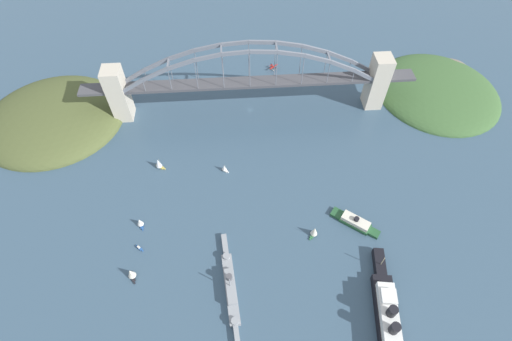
{
  "coord_description": "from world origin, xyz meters",
  "views": [
    {
      "loc": [
        13.31,
        266.68,
        247.34
      ],
      "look_at": [
        0.0,
        80.48,
        8.0
      ],
      "focal_mm": 26.34,
      "sensor_mm": 36.0,
      "label": 1
    }
  ],
  "objects_px": {
    "seaplane_taxiing_near_bridge": "(273,67)",
    "small_boat_2": "(314,231)",
    "harbor_arch_bridge": "(250,85)",
    "small_boat_5": "(131,273)",
    "ocean_liner": "(388,321)",
    "small_boat_1": "(224,168)",
    "small_boat_3": "(140,222)",
    "small_boat_4": "(139,248)",
    "harbor_ferry_steamer": "(355,222)",
    "small_boat_0": "(158,163)",
    "naval_cruiser": "(231,287)"
  },
  "relations": [
    {
      "from": "small_boat_2",
      "to": "small_boat_5",
      "type": "relative_size",
      "value": 0.99
    },
    {
      "from": "ocean_liner",
      "to": "small_boat_5",
      "type": "xyz_separation_m",
      "value": [
        164.06,
        -43.04,
        -0.72
      ]
    },
    {
      "from": "ocean_liner",
      "to": "naval_cruiser",
      "type": "distance_m",
      "value": 101.84
    },
    {
      "from": "harbor_ferry_steamer",
      "to": "seaplane_taxiing_near_bridge",
      "type": "xyz_separation_m",
      "value": [
        42.37,
        -190.82,
        -0.15
      ]
    },
    {
      "from": "small_boat_4",
      "to": "small_boat_5",
      "type": "xyz_separation_m",
      "value": [
        1.95,
        20.8,
        4.22
      ]
    },
    {
      "from": "harbor_ferry_steamer",
      "to": "small_boat_0",
      "type": "xyz_separation_m",
      "value": [
        151.03,
        -65.37,
        2.68
      ]
    },
    {
      "from": "seaplane_taxiing_near_bridge",
      "to": "small_boat_5",
      "type": "distance_m",
      "value": 250.58
    },
    {
      "from": "naval_cruiser",
      "to": "seaplane_taxiing_near_bridge",
      "type": "xyz_separation_m",
      "value": [
        -52.03,
        -234.03,
        -0.59
      ]
    },
    {
      "from": "small_boat_1",
      "to": "small_boat_5",
      "type": "height_order",
      "value": "small_boat_5"
    },
    {
      "from": "harbor_ferry_steamer",
      "to": "small_boat_2",
      "type": "height_order",
      "value": "small_boat_2"
    },
    {
      "from": "naval_cruiser",
      "to": "small_boat_5",
      "type": "xyz_separation_m",
      "value": [
        66.68,
        -13.36,
        2.05
      ]
    },
    {
      "from": "seaplane_taxiing_near_bridge",
      "to": "small_boat_2",
      "type": "relative_size",
      "value": 0.9
    },
    {
      "from": "seaplane_taxiing_near_bridge",
      "to": "harbor_arch_bridge",
      "type": "bearing_deg",
      "value": 64.91
    },
    {
      "from": "ocean_liner",
      "to": "naval_cruiser",
      "type": "relative_size",
      "value": 1.22
    },
    {
      "from": "seaplane_taxiing_near_bridge",
      "to": "small_boat_5",
      "type": "xyz_separation_m",
      "value": [
        118.71,
        220.66,
        2.64
      ]
    },
    {
      "from": "small_boat_4",
      "to": "small_boat_5",
      "type": "distance_m",
      "value": 21.32
    },
    {
      "from": "harbor_arch_bridge",
      "to": "small_boat_1",
      "type": "height_order",
      "value": "harbor_arch_bridge"
    },
    {
      "from": "small_boat_1",
      "to": "small_boat_3",
      "type": "xyz_separation_m",
      "value": [
        63.75,
        47.33,
        0.19
      ]
    },
    {
      "from": "small_boat_2",
      "to": "naval_cruiser",
      "type": "bearing_deg",
      "value": 30.25
    },
    {
      "from": "ocean_liner",
      "to": "small_boat_5",
      "type": "height_order",
      "value": "ocean_liner"
    },
    {
      "from": "small_boat_1",
      "to": "small_boat_4",
      "type": "distance_m",
      "value": 91.62
    },
    {
      "from": "harbor_arch_bridge",
      "to": "small_boat_2",
      "type": "xyz_separation_m",
      "value": [
        -38.5,
        137.18,
        -24.87
      ]
    },
    {
      "from": "seaplane_taxiing_near_bridge",
      "to": "small_boat_2",
      "type": "distance_m",
      "value": 198.05
    },
    {
      "from": "harbor_ferry_steamer",
      "to": "seaplane_taxiing_near_bridge",
      "type": "bearing_deg",
      "value": -77.48
    },
    {
      "from": "seaplane_taxiing_near_bridge",
      "to": "small_boat_3",
      "type": "relative_size",
      "value": 1.12
    },
    {
      "from": "small_boat_2",
      "to": "small_boat_5",
      "type": "xyz_separation_m",
      "value": [
        128.85,
        22.89,
        0.07
      ]
    },
    {
      "from": "naval_cruiser",
      "to": "small_boat_1",
      "type": "bearing_deg",
      "value": -88.85
    },
    {
      "from": "ocean_liner",
      "to": "small_boat_1",
      "type": "relative_size",
      "value": 12.12
    },
    {
      "from": "ocean_liner",
      "to": "small_boat_5",
      "type": "relative_size",
      "value": 9.11
    },
    {
      "from": "naval_cruiser",
      "to": "small_boat_1",
      "type": "relative_size",
      "value": 9.96
    },
    {
      "from": "small_boat_2",
      "to": "small_boat_3",
      "type": "distance_m",
      "value": 129.11
    },
    {
      "from": "small_boat_0",
      "to": "small_boat_1",
      "type": "bearing_deg",
      "value": 171.99
    },
    {
      "from": "naval_cruiser",
      "to": "small_boat_4",
      "type": "bearing_deg",
      "value": -27.82
    },
    {
      "from": "harbor_ferry_steamer",
      "to": "ocean_liner",
      "type": "bearing_deg",
      "value": 92.34
    },
    {
      "from": "small_boat_3",
      "to": "small_boat_2",
      "type": "bearing_deg",
      "value": 172.29
    },
    {
      "from": "ocean_liner",
      "to": "small_boat_0",
      "type": "xyz_separation_m",
      "value": [
        154.02,
        -138.26,
        -0.52
      ]
    },
    {
      "from": "harbor_ferry_steamer",
      "to": "small_boat_1",
      "type": "xyz_separation_m",
      "value": [
        96.42,
        -57.69,
        1.24
      ]
    },
    {
      "from": "harbor_arch_bridge",
      "to": "small_boat_5",
      "type": "height_order",
      "value": "harbor_arch_bridge"
    },
    {
      "from": "naval_cruiser",
      "to": "small_boat_0",
      "type": "relative_size",
      "value": 7.18
    },
    {
      "from": "ocean_liner",
      "to": "naval_cruiser",
      "type": "bearing_deg",
      "value": -16.95
    },
    {
      "from": "ocean_liner",
      "to": "small_boat_0",
      "type": "bearing_deg",
      "value": -41.91
    },
    {
      "from": "harbor_ferry_steamer",
      "to": "small_boat_0",
      "type": "bearing_deg",
      "value": -23.4
    },
    {
      "from": "small_boat_0",
      "to": "small_boat_5",
      "type": "xyz_separation_m",
      "value": [
        10.04,
        95.22,
        -0.2
      ]
    },
    {
      "from": "naval_cruiser",
      "to": "small_boat_2",
      "type": "distance_m",
      "value": 71.99
    },
    {
      "from": "ocean_liner",
      "to": "seaplane_taxiing_near_bridge",
      "type": "relative_size",
      "value": 10.23
    },
    {
      "from": "small_boat_2",
      "to": "small_boat_4",
      "type": "bearing_deg",
      "value": 0.94
    },
    {
      "from": "ocean_liner",
      "to": "small_boat_3",
      "type": "bearing_deg",
      "value": -27.03
    },
    {
      "from": "harbor_arch_bridge",
      "to": "small_boat_4",
      "type": "relative_size",
      "value": 48.37
    },
    {
      "from": "small_boat_3",
      "to": "ocean_liner",
      "type": "bearing_deg",
      "value": 152.97
    },
    {
      "from": "harbor_ferry_steamer",
      "to": "small_boat_2",
      "type": "xyz_separation_m",
      "value": [
        32.23,
        6.95,
        2.41
      ]
    }
  ]
}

